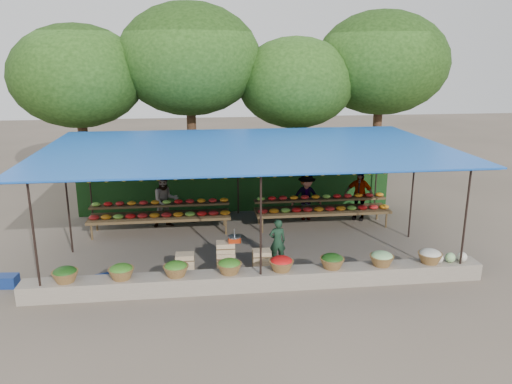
{
  "coord_description": "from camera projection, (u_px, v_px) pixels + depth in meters",
  "views": [
    {
      "loc": [
        -1.37,
        -13.21,
        5.21
      ],
      "look_at": [
        0.28,
        0.2,
        1.48
      ],
      "focal_mm": 35.0,
      "sensor_mm": 36.0,
      "label": 1
    }
  ],
  "objects": [
    {
      "name": "stall_canopy",
      "position": [
        247.0,
        151.0,
        13.54
      ],
      "size": [
        10.8,
        6.6,
        2.82
      ],
      "color": "black",
      "rests_on": "ground"
    },
    {
      "name": "netting_backdrop",
      "position": [
        237.0,
        176.0,
        16.87
      ],
      "size": [
        10.6,
        0.06,
        2.5
      ],
      "primitive_type": "cube",
      "color": "#1A3F16",
      "rests_on": "ground"
    },
    {
      "name": "stone_curb",
      "position": [
        260.0,
        279.0,
        11.51
      ],
      "size": [
        10.6,
        0.55,
        0.4
      ],
      "primitive_type": "cube",
      "color": "slate",
      "rests_on": "ground"
    },
    {
      "name": "produce_baskets",
      "position": [
        255.0,
        265.0,
        11.4
      ],
      "size": [
        8.98,
        0.58,
        0.34
      ],
      "color": "brown",
      "rests_on": "stone_curb"
    },
    {
      "name": "weighing_scale",
      "position": [
        235.0,
        239.0,
        12.22
      ],
      "size": [
        0.32,
        0.32,
        0.34
      ],
      "color": "#BC300F",
      "rests_on": "crate_counter"
    },
    {
      "name": "fruit_table_left",
      "position": [
        160.0,
        213.0,
        15.03
      ],
      "size": [
        4.21,
        0.95,
        0.93
      ],
      "color": "#43321B",
      "rests_on": "ground"
    },
    {
      "name": "customer_mid",
      "position": [
        306.0,
        197.0,
        16.13
      ],
      "size": [
        1.0,
        0.58,
        1.54
      ],
      "primitive_type": "imported",
      "rotation": [
        0.0,
        0.0,
        0.01
      ],
      "color": "slate",
      "rests_on": "ground"
    },
    {
      "name": "vendor_seated",
      "position": [
        277.0,
        241.0,
        12.75
      ],
      "size": [
        0.45,
        0.31,
        1.19
      ],
      "primitive_type": "imported",
      "rotation": [
        0.0,
        0.0,
        3.2
      ],
      "color": "#173320",
      "rests_on": "ground"
    },
    {
      "name": "tree_row",
      "position": [
        243.0,
        69.0,
        18.82
      ],
      "size": [
        16.51,
        5.5,
        7.12
      ],
      "color": "#372014",
      "rests_on": "ground"
    },
    {
      "name": "customer_left",
      "position": [
        165.0,
        201.0,
        15.44
      ],
      "size": [
        0.95,
        0.82,
        1.67
      ],
      "primitive_type": "imported",
      "rotation": [
        0.0,
        0.0,
        0.26
      ],
      "color": "slate",
      "rests_on": "ground"
    },
    {
      "name": "customer_right",
      "position": [
        359.0,
        195.0,
        16.15
      ],
      "size": [
        1.02,
        0.86,
        1.64
      ],
      "primitive_type": "imported",
      "rotation": [
        0.0,
        0.0,
        -0.57
      ],
      "color": "slate",
      "rests_on": "ground"
    },
    {
      "name": "fruit_table_right",
      "position": [
        322.0,
        207.0,
        15.62
      ],
      "size": [
        4.21,
        0.95,
        0.93
      ],
      "color": "#43321B",
      "rests_on": "ground"
    },
    {
      "name": "blue_crate_back",
      "position": [
        7.0,
        281.0,
        11.56
      ],
      "size": [
        0.5,
        0.38,
        0.28
      ],
      "primitive_type": "cube",
      "rotation": [
        0.0,
        0.0,
        -0.1
      ],
      "color": "navy",
      "rests_on": "ground"
    },
    {
      "name": "ground",
      "position": [
        247.0,
        244.0,
        14.19
      ],
      "size": [
        60.0,
        60.0,
        0.0
      ],
      "primitive_type": "plane",
      "color": "brown",
      "rests_on": "ground"
    },
    {
      "name": "crate_counter",
      "position": [
        225.0,
        260.0,
        12.34
      ],
      "size": [
        2.36,
        0.35,
        0.77
      ],
      "color": "tan",
      "rests_on": "ground"
    },
    {
      "name": "blue_crate_front",
      "position": [
        109.0,
        282.0,
        11.47
      ],
      "size": [
        0.63,
        0.54,
        0.32
      ],
      "primitive_type": "cube",
      "rotation": [
        0.0,
        0.0,
        0.33
      ],
      "color": "navy",
      "rests_on": "ground"
    }
  ]
}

